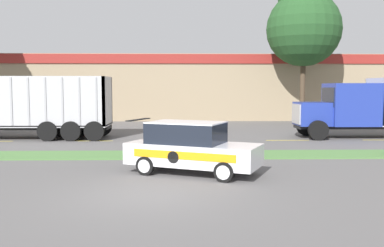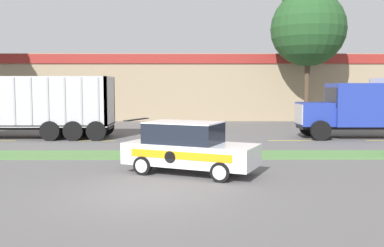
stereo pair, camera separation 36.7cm
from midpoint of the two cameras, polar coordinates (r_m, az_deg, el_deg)
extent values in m
plane|color=#5B5959|center=(11.89, -6.43, -9.39)|extent=(600.00, 600.00, 0.00)
cube|color=#517F42|center=(18.41, -4.64, -4.19)|extent=(120.00, 2.19, 0.06)
cube|color=yellow|center=(23.98, -13.78, -2.26)|extent=(2.40, 0.14, 0.01)
cube|color=yellow|center=(23.43, -0.76, -2.29)|extent=(2.40, 0.14, 0.01)
cube|color=yellow|center=(24.11, 12.19, -2.19)|extent=(2.40, 0.14, 0.01)
cube|color=yellow|center=(25.92, 23.88, -2.02)|extent=(2.40, 0.14, 0.01)
cube|color=black|center=(26.53, -23.48, -0.49)|extent=(11.27, 1.39, 0.18)
cube|color=#B7B7BC|center=(25.70, -18.42, -0.16)|extent=(6.37, 2.53, 0.12)
cube|color=#B7B7BC|center=(24.89, -11.65, 2.99)|extent=(0.16, 2.53, 2.74)
cube|color=#B7B7BC|center=(24.49, -19.32, 2.79)|extent=(6.37, 0.16, 2.74)
cube|color=#B7B7BC|center=(26.76, -17.76, 2.98)|extent=(6.37, 0.16, 2.74)
cube|color=#A3A3A8|center=(25.02, -23.36, 2.70)|extent=(0.10, 0.04, 2.61)
cube|color=#A3A3A8|center=(24.69, -21.40, 2.74)|extent=(0.10, 0.04, 2.61)
cube|color=#A3A3A8|center=(24.40, -19.39, 2.78)|extent=(0.10, 0.04, 2.61)
cube|color=#A3A3A8|center=(24.13, -17.33, 2.82)|extent=(0.10, 0.04, 2.61)
cube|color=#A3A3A8|center=(23.90, -15.23, 2.85)|extent=(0.10, 0.04, 2.61)
cube|color=#A3A3A8|center=(23.70, -13.09, 2.88)|extent=(0.10, 0.04, 2.61)
cylinder|color=black|center=(23.88, -13.34, -0.99)|extent=(1.08, 0.30, 1.08)
cylinder|color=black|center=(26.31, -12.23, -0.44)|extent=(1.08, 0.30, 1.08)
cylinder|color=black|center=(24.17, -16.26, -0.98)|extent=(1.08, 0.30, 1.08)
cylinder|color=black|center=(26.57, -14.90, -0.44)|extent=(1.08, 0.30, 1.08)
cylinder|color=black|center=(24.52, -19.11, -0.98)|extent=(1.08, 0.30, 1.08)
cylinder|color=black|center=(26.89, -17.51, -0.44)|extent=(1.08, 0.30, 1.08)
cube|color=#23389E|center=(25.54, 15.33, 1.26)|extent=(1.81, 1.97, 1.33)
cube|color=#B7B7BC|center=(25.28, 13.31, 1.27)|extent=(0.06, 1.68, 1.13)
cube|color=#23389E|center=(26.25, 20.04, 2.42)|extent=(2.67, 2.41, 2.41)
cube|color=black|center=(25.77, 17.27, 3.39)|extent=(0.04, 2.04, 1.09)
cylinder|color=silver|center=(26.08, 23.66, 3.85)|extent=(0.14, 0.14, 1.41)
cube|color=silver|center=(26.79, 22.87, 2.77)|extent=(0.16, 2.41, 2.66)
cylinder|color=black|center=(24.48, 16.09, -0.89)|extent=(1.10, 0.30, 1.10)
cylinder|color=black|center=(26.73, 14.56, -0.38)|extent=(1.10, 0.30, 1.10)
cube|color=white|center=(14.47, -0.54, -4.06)|extent=(4.78, 3.45, 0.72)
cube|color=black|center=(14.49, -1.51, -1.27)|extent=(2.87, 2.44, 0.68)
cube|color=white|center=(14.45, -1.51, 0.15)|extent=(2.87, 2.44, 0.04)
cube|color=black|center=(15.30, -7.86, 0.52)|extent=(0.77, 1.39, 0.03)
cube|color=orange|center=(13.65, -2.04, -4.30)|extent=(3.25, 1.47, 0.25)
cylinder|color=black|center=(13.80, -3.30, -4.51)|extent=(0.36, 0.17, 0.40)
cylinder|color=black|center=(13.26, 3.50, -6.48)|extent=(0.66, 0.44, 0.63)
cylinder|color=silver|center=(13.16, 3.35, -6.56)|extent=(0.41, 0.19, 0.44)
cylinder|color=black|center=(14.86, 5.68, -5.26)|extent=(0.66, 0.44, 0.63)
cylinder|color=silver|center=(14.96, 5.80, -5.20)|extent=(0.41, 0.19, 0.44)
cylinder|color=black|center=(14.39, -6.96, -5.61)|extent=(0.66, 0.44, 0.63)
cylinder|color=silver|center=(14.30, -7.17, -5.68)|extent=(0.41, 0.19, 0.44)
cylinder|color=black|center=(15.87, -3.90, -4.60)|extent=(0.66, 0.44, 0.63)
cylinder|color=silver|center=(15.96, -3.73, -4.54)|extent=(0.41, 0.19, 0.44)
cube|color=#9E896B|center=(42.62, -3.00, 4.82)|extent=(40.52, 12.00, 5.78)
cube|color=maroon|center=(36.65, -3.27, 8.62)|extent=(38.49, 0.10, 0.80)
cylinder|color=#473828|center=(35.13, 14.24, 4.74)|extent=(0.42, 0.42, 5.87)
sphere|color=#234C23|center=(35.43, 14.39, 12.11)|extent=(5.86, 5.86, 5.86)
camera|label=1|loc=(0.18, -90.56, -0.05)|focal=40.00mm
camera|label=2|loc=(0.18, 89.44, 0.05)|focal=40.00mm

